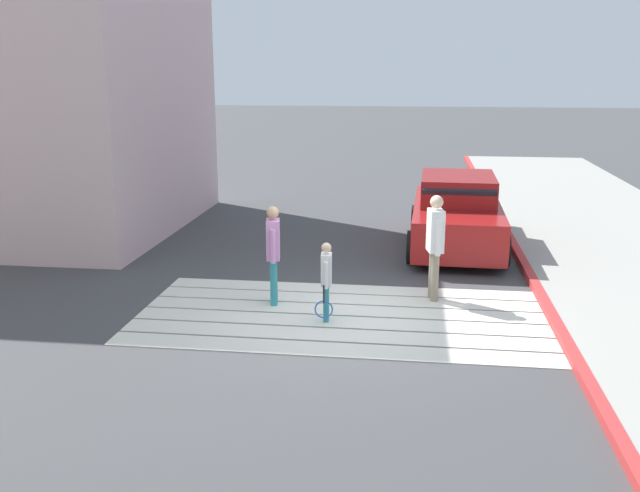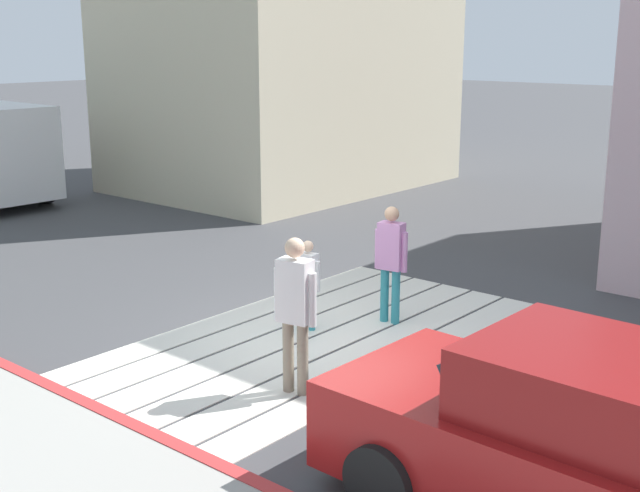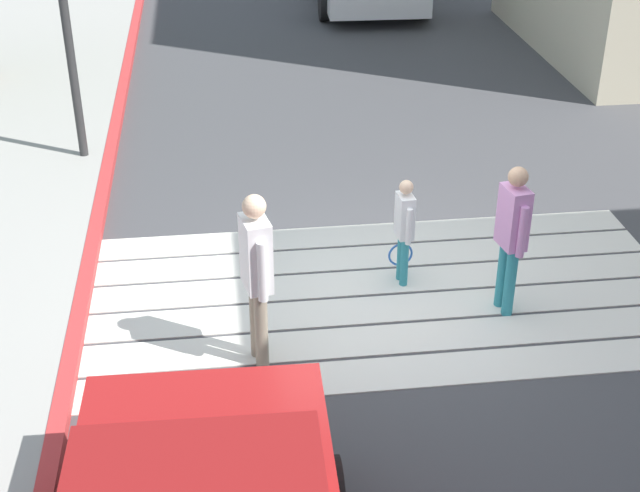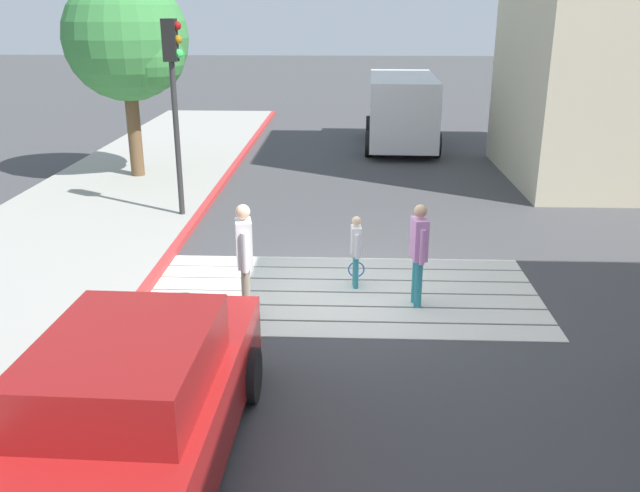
# 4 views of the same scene
# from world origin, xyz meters

# --- Properties ---
(ground_plane) EXTENTS (120.00, 120.00, 0.00)m
(ground_plane) POSITION_xyz_m (0.00, 0.00, 0.00)
(ground_plane) COLOR #424244
(crosswalk_stripes) EXTENTS (6.40, 3.25, 0.01)m
(crosswalk_stripes) POSITION_xyz_m (0.00, 0.00, 0.01)
(crosswalk_stripes) COLOR silver
(crosswalk_stripes) RESTS_ON ground
(curb_painted) EXTENTS (0.16, 40.00, 0.13)m
(curb_painted) POSITION_xyz_m (-3.25, 0.00, 0.07)
(curb_painted) COLOR #BC3333
(curb_painted) RESTS_ON ground
(building_far_south) EXTENTS (8.00, 7.04, 7.92)m
(building_far_south) POSITION_xyz_m (8.50, -5.52, 3.96)
(building_far_south) COLOR beige
(building_far_south) RESTS_ON ground
(car_parked_near_curb) EXTENTS (2.07, 4.35, 1.57)m
(car_parked_near_curb) POSITION_xyz_m (-2.00, -4.59, 0.73)
(car_parked_near_curb) COLOR maroon
(car_parked_near_curb) RESTS_ON ground
(pedestrian_adult_lead) EXTENTS (0.26, 0.48, 1.65)m
(pedestrian_adult_lead) POSITION_xyz_m (1.16, -0.43, 0.96)
(pedestrian_adult_lead) COLOR teal
(pedestrian_adult_lead) RESTS_ON ground
(pedestrian_adult_trailing) EXTENTS (0.30, 0.51, 1.78)m
(pedestrian_adult_trailing) POSITION_xyz_m (-1.44, -1.01, 1.04)
(pedestrian_adult_trailing) COLOR gray
(pedestrian_adult_trailing) RESTS_ON ground
(pedestrian_child_with_racket) EXTENTS (0.29, 0.39, 1.25)m
(pedestrian_child_with_racket) POSITION_xyz_m (0.21, 0.25, 0.70)
(pedestrian_child_with_racket) COLOR teal
(pedestrian_child_with_racket) RESTS_ON ground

